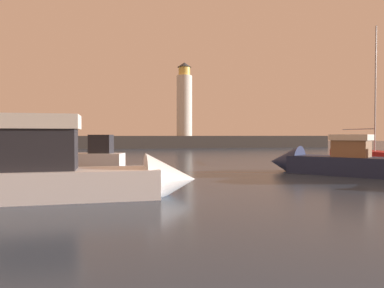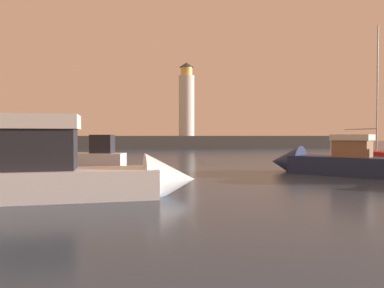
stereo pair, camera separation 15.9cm
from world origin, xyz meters
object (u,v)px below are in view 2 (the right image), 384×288
Objects in this scene: motorboat_1 at (83,157)px; motorboat_2 at (91,172)px; sailboat_moored at (370,157)px; lighthouse at (187,101)px; motorboat_3 at (324,161)px.

motorboat_1 is 0.80× the size of motorboat_2.
lighthouse is at bearing 101.87° from sailboat_moored.
lighthouse is 2.06× the size of motorboat_1.
lighthouse reaches higher than sailboat_moored.
motorboat_1 is 15.37m from motorboat_2.
motorboat_1 is at bearing 172.93° from sailboat_moored.
motorboat_3 is at bearing -143.58° from sailboat_moored.
sailboat_moored is (23.87, -2.96, -0.13)m from motorboat_1.
sailboat_moored reaches higher than motorboat_1.
motorboat_3 is (0.87, -46.96, -8.29)m from lighthouse.
lighthouse is 55.70m from motorboat_2.
lighthouse is at bearing 76.04° from motorboat_2.
sailboat_moored is at bearing -7.07° from motorboat_1.
sailboat_moored is at bearing 29.23° from motorboat_2.
motorboat_1 is 18.28m from motorboat_3.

